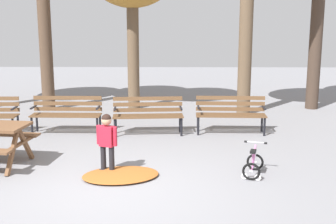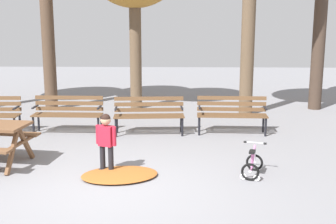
# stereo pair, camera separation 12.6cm
# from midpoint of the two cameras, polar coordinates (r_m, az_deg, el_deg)

# --- Properties ---
(ground) EXTENTS (36.00, 36.00, 0.00)m
(ground) POSITION_cam_midpoint_polar(r_m,az_deg,el_deg) (7.09, -8.00, -9.96)
(ground) COLOR gray
(park_bench_left) EXTENTS (1.61, 0.48, 0.85)m
(park_bench_left) POSITION_cam_midpoint_polar(r_m,az_deg,el_deg) (10.63, -13.13, 0.08)
(park_bench_left) COLOR brown
(park_bench_left) RESTS_ON ground
(park_bench_right) EXTENTS (1.63, 0.58, 0.85)m
(park_bench_right) POSITION_cam_midpoint_polar(r_m,az_deg,el_deg) (10.27, -2.92, -0.03)
(park_bench_right) COLOR brown
(park_bench_right) RESTS_ON ground
(park_bench_far_right) EXTENTS (1.61, 0.50, 0.85)m
(park_bench_far_right) POSITION_cam_midpoint_polar(r_m,az_deg,el_deg) (10.44, 7.65, 0.07)
(park_bench_far_right) COLOR brown
(park_bench_far_right) RESTS_ON ground
(child_standing) EXTENTS (0.37, 0.24, 1.04)m
(child_standing) POSITION_cam_midpoint_polar(r_m,az_deg,el_deg) (7.73, -8.26, -3.37)
(child_standing) COLOR black
(child_standing) RESTS_ON ground
(kids_bicycle) EXTENTS (0.49, 0.62, 0.54)m
(kids_bicycle) POSITION_cam_midpoint_polar(r_m,az_deg,el_deg) (7.76, 10.37, -6.53)
(kids_bicycle) COLOR black
(kids_bicycle) RESTS_ON ground
(leaf_pile) EXTENTS (1.47, 1.18, 0.07)m
(leaf_pile) POSITION_cam_midpoint_polar(r_m,az_deg,el_deg) (7.65, -6.53, -7.98)
(leaf_pile) COLOR #9E5623
(leaf_pile) RESTS_ON ground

